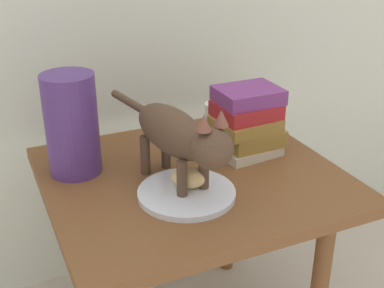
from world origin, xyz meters
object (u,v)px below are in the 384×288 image
green_vase (72,125)px  candle_jar (217,119)px  side_table (192,199)px  plate (187,193)px  cat (179,135)px  book_stack (247,121)px  bread_roll (189,177)px

green_vase → candle_jar: 0.45m
side_table → plate: bearing=-120.8°
candle_jar → plate: bearing=-126.9°
cat → book_stack: (0.24, 0.10, -0.04)m
side_table → candle_jar: size_ratio=8.34×
bread_roll → side_table: bearing=60.9°
cat → green_vase: green_vase is taller
plate → green_vase: 0.32m
candle_jar → side_table: bearing=-129.4°
plate → green_vase: size_ratio=0.90×
bread_roll → book_stack: bearing=29.9°
cat → book_stack: size_ratio=2.62×
cat → green_vase: (-0.20, 0.18, -0.01)m
plate → book_stack: size_ratio=1.24×
bread_roll → plate: bearing=-129.4°
book_stack → side_table: bearing=-164.6°
bread_roll → candle_jar: size_ratio=0.94×
side_table → book_stack: size_ratio=3.92×
book_stack → green_vase: size_ratio=0.72×
plate → cat: 0.13m
cat → book_stack: cat is taller
bread_roll → cat: bearing=106.2°
bread_roll → cat: (-0.01, 0.03, 0.09)m
book_stack → candle_jar: size_ratio=2.13×
book_stack → candle_jar: bearing=92.8°
cat → bread_roll: bearing=-73.8°
plate → book_stack: 0.29m
book_stack → cat: bearing=-157.2°
plate → cat: cat is taller
plate → bread_roll: (0.01, 0.01, 0.03)m
green_vase → book_stack: bearing=-10.2°
green_vase → cat: bearing=-41.2°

